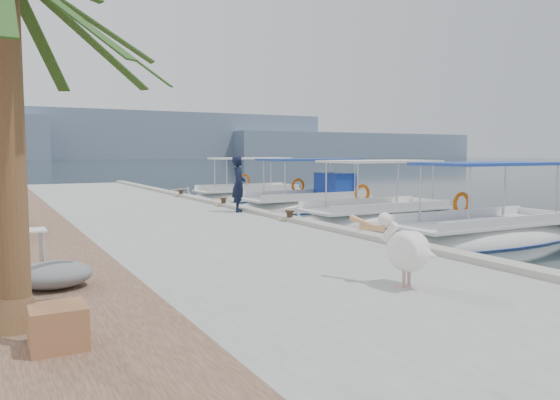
# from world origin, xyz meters

# --- Properties ---
(ground) EXTENTS (400.00, 400.00, 0.00)m
(ground) POSITION_xyz_m (0.00, 0.00, 0.00)
(ground) COLOR black
(ground) RESTS_ON ground
(concrete_quay) EXTENTS (6.00, 40.00, 0.50)m
(concrete_quay) POSITION_xyz_m (-3.00, 5.00, 0.25)
(concrete_quay) COLOR gray
(concrete_quay) RESTS_ON ground
(quay_curb) EXTENTS (0.44, 40.00, 0.12)m
(quay_curb) POSITION_xyz_m (-0.22, 5.00, 0.56)
(quay_curb) COLOR gray
(quay_curb) RESTS_ON concrete_quay
(distant_hills) EXTENTS (330.00, 60.00, 18.00)m
(distant_hills) POSITION_xyz_m (29.61, 201.49, 7.61)
(distant_hills) COLOR slate
(distant_hills) RESTS_ON ground
(fishing_caique_b) EXTENTS (6.83, 2.35, 2.83)m
(fishing_caique_b) POSITION_xyz_m (4.00, -1.71, 0.12)
(fishing_caique_b) COLOR silver
(fishing_caique_b) RESTS_ON ground
(fishing_caique_c) EXTENTS (6.46, 2.48, 2.83)m
(fishing_caique_c) POSITION_xyz_m (3.82, 2.83, 0.12)
(fishing_caique_c) COLOR silver
(fishing_caique_c) RESTS_ON ground
(fishing_caique_d) EXTENTS (6.90, 2.56, 2.83)m
(fishing_caique_d) POSITION_xyz_m (4.15, 7.87, 0.19)
(fishing_caique_d) COLOR silver
(fishing_caique_d) RESTS_ON ground
(fishing_caique_e) EXTENTS (6.61, 2.20, 2.83)m
(fishing_caique_e) POSITION_xyz_m (3.89, 13.53, 0.13)
(fishing_caique_e) COLOR silver
(fishing_caique_e) RESTS_ON ground
(mooring_bollards) EXTENTS (0.28, 20.28, 0.33)m
(mooring_bollards) POSITION_xyz_m (-0.35, 1.50, 0.69)
(mooring_bollards) COLOR black
(mooring_bollards) RESTS_ON concrete_quay
(pelican) EXTENTS (0.78, 1.39, 1.09)m
(pelican) POSITION_xyz_m (-2.61, -6.01, 1.06)
(pelican) COLOR tan
(pelican) RESTS_ON concrete_quay
(fisherman) EXTENTS (0.70, 0.81, 1.88)m
(fisherman) POSITION_xyz_m (-0.60, 4.55, 1.44)
(fisherman) COLOR black
(fisherman) RESTS_ON concrete_quay
(wooden_crate) EXTENTS (0.55, 0.55, 0.44)m
(wooden_crate) POSITION_xyz_m (-7.48, -6.31, 0.72)
(wooden_crate) COLOR brown
(wooden_crate) RESTS_ON cobblestone_strip
(tarp_bundle) EXTENTS (1.10, 0.90, 0.40)m
(tarp_bundle) POSITION_xyz_m (-7.25, -3.64, 0.70)
(tarp_bundle) COLOR slate
(tarp_bundle) RESTS_ON cobblestone_strip
(folding_table) EXTENTS (0.55, 0.55, 0.73)m
(folding_table) POSITION_xyz_m (-7.50, -2.37, 1.02)
(folding_table) COLOR silver
(folding_table) RESTS_ON cobblestone_strip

